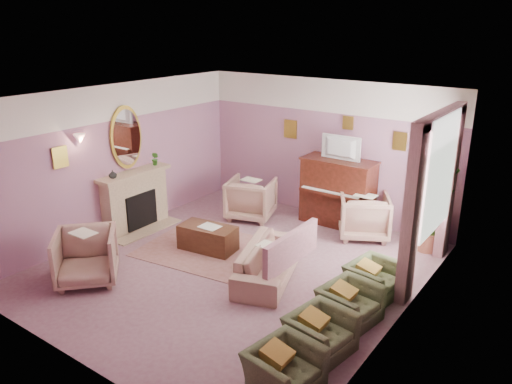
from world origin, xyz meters
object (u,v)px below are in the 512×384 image
Objects in this scene: side_table at (423,228)px; floral_armchair_front at (86,254)px; coffee_table at (208,238)px; olive_chair_d at (375,274)px; television at (339,146)px; floral_armchair_left at (251,197)px; piano at (338,193)px; floral_armchair_right at (364,214)px; olive_chair_c at (350,298)px; olive_chair_a at (285,363)px; olive_chair_b at (321,327)px; sofa at (270,255)px.

floral_armchair_front is at bearing -131.48° from side_table.
olive_chair_d is (3.01, 0.25, 0.11)m from coffee_table.
television reaches higher than floral_armchair_left.
piano is 0.78m from floral_armchair_right.
television is 0.80× the size of coffee_table.
floral_armchair_right is (2.28, 0.46, 0.00)m from floral_armchair_left.
floral_armchair_front is at bearing -159.91° from olive_chair_c.
floral_armchair_left reaches higher than olive_chair_c.
olive_chair_a is at bearing -3.84° from floral_armchair_front.
olive_chair_c is at bearing -60.23° from piano.
coffee_table is 3.32m from olive_chair_b.
olive_chair_a is at bearing -36.29° from coffee_table.
olive_chair_a is at bearing -69.71° from piano.
floral_armchair_left is at bearing 130.22° from olive_chair_a.
sofa reaches higher than side_table.
sofa is (1.43, -0.17, 0.15)m from coffee_table.
piano reaches higher than side_table.
floral_armchair_front is at bearing -171.51° from olive_chair_b.
coffee_table is at bearing 143.71° from olive_chair_a.
television is at bearing 114.47° from olive_chair_b.
floral_armchair_left is 3.67m from floral_armchair_front.
coffee_table is (-1.30, -2.43, -0.43)m from piano.
television is 0.87× the size of floral_armchair_right.
olive_chair_d is at bearing -61.83° from floral_armchair_right.
coffee_table is 1.08× the size of floral_armchair_front.
television is 3.64m from olive_chair_c.
piano is 3.47m from olive_chair_c.
olive_chair_b is 3.76m from side_table.
olive_chair_c and olive_chair_d have the same top height.
floral_armchair_right is at bearing 110.48° from olive_chair_c.
floral_armchair_right reaches higher than coffee_table.
side_table is at bearing 89.11° from olive_chair_d.
piano is at bearing 114.19° from olive_chair_b.
floral_armchair_right is 1.00× the size of floral_armchair_front.
television reaches higher than side_table.
coffee_table is at bearing 68.30° from floral_armchair_front.
olive_chair_c is 0.82m from olive_chair_d.
floral_armchair_left is at bearing -168.31° from side_table.
piano is 1.77m from side_table.
floral_armchair_left reaches higher than side_table.
olive_chair_a is (3.79, -0.25, -0.12)m from floral_armchair_front.
floral_armchair_left is at bearing 132.74° from sofa.
television is 1.03× the size of olive_chair_d.
coffee_table is at bearing 173.11° from sofa.
olive_chair_a is 1.00× the size of olive_chair_c.
television reaches higher than olive_chair_d.
television is at bearing 128.87° from olive_chair_d.
olive_chair_b is at bearing -43.01° from floral_armchair_left.
television is 0.87× the size of floral_armchair_front.
floral_armchair_front is at bearing -141.12° from sofa.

